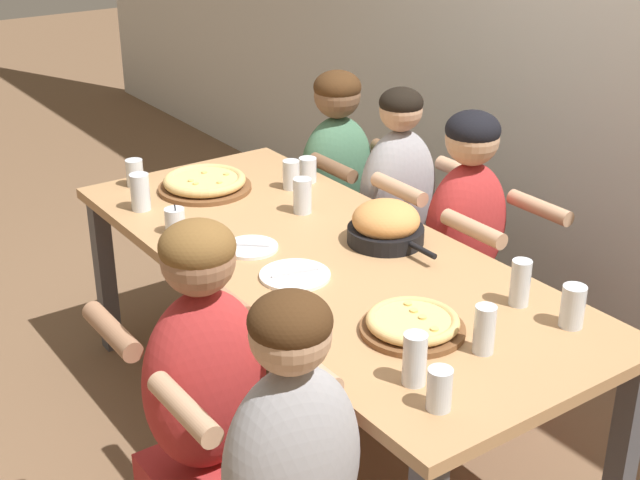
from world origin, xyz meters
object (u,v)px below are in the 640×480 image
object	(u,v)px
pizza_board_main	(413,324)
drinking_glass_d	(308,171)
drinking_glass_g	(302,196)
drinking_glass_i	(439,392)
drinking_glass_b	(135,173)
diner_far_midleft	(397,230)
diner_far_left	(337,198)
cocktail_glass_blue	(175,222)
drinking_glass_e	(520,285)
drinking_glass_c	(573,308)
drinking_glass_f	(140,194)
empty_plate_b	(251,247)
pizza_board_second	(205,183)
drinking_glass_a	(291,177)
empty_plate_a	(295,275)
drinking_glass_h	(415,361)
drinking_glass_j	(484,329)
diner_near_midright	(208,429)
diner_far_center	(464,261)
skillet_bowl	(386,225)

from	to	relation	value
pizza_board_main	drinking_glass_d	xyz separation A→B (m)	(-1.19, 0.45, 0.02)
drinking_glass_g	drinking_glass_i	xyz separation A→B (m)	(1.26, -0.44, -0.02)
drinking_glass_b	diner_far_midleft	bearing A→B (deg)	57.86
drinking_glass_i	diner_far_left	bearing A→B (deg)	151.12
cocktail_glass_blue	drinking_glass_d	bearing A→B (deg)	102.92
diner_far_midleft	drinking_glass_e	bearing A→B (deg)	69.40
drinking_glass_d	drinking_glass_g	xyz separation A→B (m)	(0.26, -0.21, 0.02)
drinking_glass_d	cocktail_glass_blue	bearing A→B (deg)	-77.08
drinking_glass_c	drinking_glass_f	distance (m)	1.68
empty_plate_b	drinking_glass_b	xyz separation A→B (m)	(-0.80, -0.07, 0.05)
pizza_board_second	empty_plate_b	xyz separation A→B (m)	(0.60, -0.14, -0.02)
drinking_glass_g	diner_far_left	xyz separation A→B (m)	(-0.49, 0.52, -0.29)
drinking_glass_a	cocktail_glass_blue	bearing A→B (deg)	-77.44
empty_plate_a	diner_far_left	bearing A→B (deg)	137.47
pizza_board_second	drinking_glass_h	xyz separation A→B (m)	(1.56, -0.23, 0.04)
drinking_glass_j	diner_far_midleft	bearing A→B (deg)	150.07
pizza_board_main	empty_plate_a	size ratio (longest dim) A/B	1.32
pizza_board_main	pizza_board_second	bearing A→B (deg)	177.66
diner_near_midright	diner_far_left	size ratio (longest dim) A/B	1.05
drinking_glass_d	diner_far_center	world-z (taller)	diner_far_center
drinking_glass_g	diner_far_center	world-z (taller)	diner_far_center
drinking_glass_b	diner_far_midleft	size ratio (longest dim) A/B	0.10
drinking_glass_f	diner_far_center	world-z (taller)	diner_far_center
diner_far_midleft	diner_far_center	distance (m)	0.41
diner_far_midleft	drinking_glass_j	bearing A→B (deg)	60.07
drinking_glass_d	diner_far_midleft	size ratio (longest dim) A/B	0.09
diner_near_midright	drinking_glass_f	bearing A→B (deg)	73.18
drinking_glass_i	pizza_board_second	bearing A→B (deg)	171.56
skillet_bowl	empty_plate_a	size ratio (longest dim) A/B	1.69
drinking_glass_a	drinking_glass_i	distance (m)	1.59
drinking_glass_b	drinking_glass_f	bearing A→B (deg)	-19.73
drinking_glass_a	drinking_glass_b	world-z (taller)	drinking_glass_a
pizza_board_main	drinking_glass_h	bearing A→B (deg)	-39.89
drinking_glass_b	drinking_glass_c	xyz separation A→B (m)	(1.80, 0.56, 0.00)
drinking_glass_a	drinking_glass_b	xyz separation A→B (m)	(-0.39, -0.51, 0.00)
pizza_board_second	drinking_glass_f	xyz separation A→B (m)	(0.04, -0.30, 0.03)
drinking_glass_b	drinking_glass_a	bearing A→B (deg)	52.14
drinking_glass_g	drinking_glass_h	world-z (taller)	drinking_glass_h
empty_plate_b	drinking_glass_f	distance (m)	0.58
skillet_bowl	drinking_glass_a	distance (m)	0.63
drinking_glass_d	drinking_glass_e	bearing A→B (deg)	-3.46
skillet_bowl	diner_far_left	bearing A→B (deg)	153.77
diner_far_midleft	diner_far_center	bearing A→B (deg)	90.00
drinking_glass_d	empty_plate_a	bearing A→B (deg)	-37.19
drinking_glass_h	drinking_glass_b	bearing A→B (deg)	179.52
skillet_bowl	drinking_glass_i	world-z (taller)	skillet_bowl
drinking_glass_f	empty_plate_b	bearing A→B (deg)	15.79
drinking_glass_j	diner_far_midleft	size ratio (longest dim) A/B	0.13
cocktail_glass_blue	drinking_glass_f	size ratio (longest dim) A/B	0.82
drinking_glass_c	drinking_glass_g	xyz separation A→B (m)	(-1.17, -0.16, 0.01)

